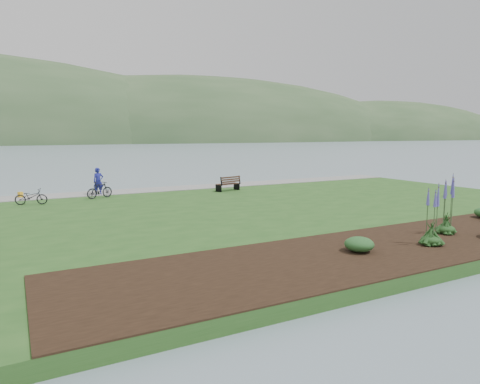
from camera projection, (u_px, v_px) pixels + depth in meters
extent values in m
plane|color=slate|center=(221.00, 212.00, 21.41)|extent=(600.00, 600.00, 0.00)
cube|color=#244E1B|center=(240.00, 215.00, 19.63)|extent=(34.00, 20.00, 0.40)
cube|color=gray|center=(175.00, 188.00, 27.39)|extent=(34.00, 2.20, 0.03)
cube|color=black|center=(430.00, 239.00, 14.17)|extent=(24.00, 4.40, 0.04)
cube|color=black|center=(228.00, 184.00, 26.29)|extent=(1.60, 0.89, 0.05)
cube|color=black|center=(231.00, 180.00, 26.04)|extent=(1.50, 0.52, 0.47)
cube|color=black|center=(219.00, 188.00, 25.82)|extent=(0.18, 0.52, 0.42)
cube|color=black|center=(237.00, 186.00, 26.81)|extent=(0.18, 0.52, 0.42)
imported|color=navy|center=(98.00, 179.00, 24.45)|extent=(0.73, 0.56, 1.84)
imported|color=black|center=(31.00, 197.00, 21.17)|extent=(0.94, 1.61, 0.80)
imported|color=black|center=(100.00, 190.00, 23.28)|extent=(0.96, 1.57, 0.91)
cube|color=yellow|center=(20.00, 195.00, 23.53)|extent=(0.29, 0.34, 0.31)
ellipsoid|color=#173D16|center=(431.00, 240.00, 13.40)|extent=(0.62, 0.62, 0.31)
cone|color=#454198|center=(433.00, 208.00, 13.26)|extent=(0.32, 0.32, 1.74)
ellipsoid|color=#173D16|center=(446.00, 229.00, 14.91)|extent=(0.62, 0.62, 0.31)
cone|color=#454198|center=(448.00, 196.00, 14.75)|extent=(0.36, 0.36, 2.00)
ellipsoid|color=#1E4C21|center=(359.00, 244.00, 12.63)|extent=(0.87, 0.87, 0.43)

